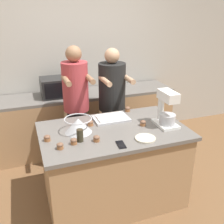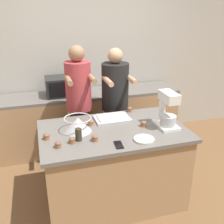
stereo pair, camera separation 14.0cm
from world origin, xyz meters
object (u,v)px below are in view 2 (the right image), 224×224
object	(u,v)px
person_left	(79,108)
cupcake_2	(91,122)
mixing_bowl	(78,124)
cupcake_4	(130,109)
cupcake_0	(72,140)
cupcake_3	(95,138)
baking_tray	(112,118)
cupcake_1	(143,124)
cupcake_6	(46,136)
person_right	(115,107)
microwave_oven	(63,86)
cell_phone	(119,145)
cupcake_5	(58,144)
small_plate	(144,139)
stand_mixer	(167,112)
drinking_glass	(79,135)

from	to	relation	value
person_left	cupcake_2	xyz separation A→B (m)	(0.03, -0.57, 0.04)
mixing_bowl	cupcake_4	world-z (taller)	mixing_bowl
person_left	cupcake_4	distance (m)	0.66
cupcake_0	cupcake_3	bearing A→B (deg)	-4.84
baking_tray	cupcake_1	distance (m)	0.38
cupcake_6	cupcake_0	bearing A→B (deg)	-33.03
person_right	microwave_oven	distance (m)	0.87
microwave_oven	cell_phone	distance (m)	1.71
cupcake_2	cupcake_6	distance (m)	0.52
cupcake_1	cupcake_5	xyz separation A→B (m)	(-0.93, -0.20, 0.00)
small_plate	cupcake_4	world-z (taller)	cupcake_4
person_left	cupcake_3	bearing A→B (deg)	-90.63
stand_mixer	cupcake_5	distance (m)	1.18
person_left	cell_phone	size ratio (longest dim) A/B	11.25
microwave_oven	cupcake_5	distance (m)	1.58
drinking_glass	cupcake_3	distance (m)	0.16
mixing_bowl	cupcake_5	world-z (taller)	mixing_bowl
person_right	cupcake_0	world-z (taller)	person_right
stand_mixer	small_plate	bearing A→B (deg)	-147.79
cupcake_1	microwave_oven	bearing A→B (deg)	117.16
stand_mixer	cupcake_2	world-z (taller)	stand_mixer
cupcake_2	cupcake_0	bearing A→B (deg)	-126.83
stand_mixer	mixing_bowl	size ratio (longest dim) A/B	1.37
cupcake_0	microwave_oven	bearing A→B (deg)	86.28
baking_tray	microwave_oven	distance (m)	1.17
small_plate	drinking_glass	bearing A→B (deg)	163.95
stand_mixer	cell_phone	distance (m)	0.69
cupcake_2	cupcake_4	world-z (taller)	same
cupcake_1	cupcake_5	world-z (taller)	same
cell_phone	cupcake_2	size ratio (longest dim) A/B	2.35
cupcake_1	cupcake_5	bearing A→B (deg)	-168.04
cell_phone	cupcake_1	world-z (taller)	cupcake_1
drinking_glass	cupcake_3	size ratio (longest dim) A/B	1.97
drinking_glass	mixing_bowl	bearing A→B (deg)	81.64
small_plate	cupcake_0	world-z (taller)	cupcake_0
person_left	microwave_oven	size ratio (longest dim) A/B	3.45
cupcake_4	cupcake_6	bearing A→B (deg)	-156.76
stand_mixer	cell_phone	xyz separation A→B (m)	(-0.62, -0.25, -0.17)
cupcake_4	cupcake_5	size ratio (longest dim) A/B	1.00
microwave_oven	cupcake_0	bearing A→B (deg)	-93.72
cupcake_2	cupcake_3	bearing A→B (deg)	-96.33
person_left	cupcake_3	size ratio (longest dim) A/B	26.39
microwave_oven	cupcake_4	size ratio (longest dim) A/B	7.66
drinking_glass	cupcake_5	bearing A→B (deg)	-158.79
microwave_oven	cupcake_6	bearing A→B (deg)	-103.50
small_plate	cupcake_1	size ratio (longest dim) A/B	3.15
small_plate	cupcake_4	xyz separation A→B (m)	(0.12, 0.73, 0.02)
cupcake_5	cupcake_6	size ratio (longest dim) A/B	1.00
cell_phone	cupcake_2	xyz separation A→B (m)	(-0.15, 0.51, 0.03)
person_left	person_right	size ratio (longest dim) A/B	1.03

